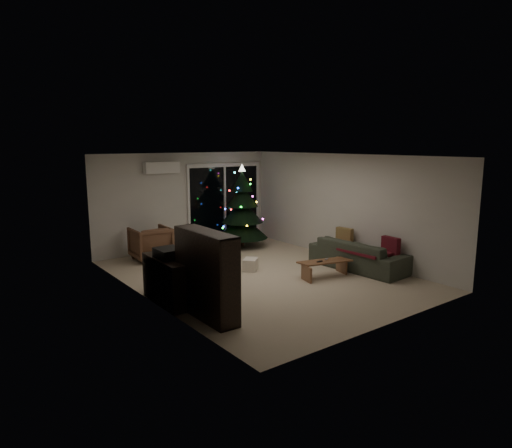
{
  "coord_description": "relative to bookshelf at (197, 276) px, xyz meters",
  "views": [
    {
      "loc": [
        -5.63,
        -7.34,
        2.77
      ],
      "look_at": [
        0.1,
        0.3,
        1.05
      ],
      "focal_mm": 32.0,
      "sensor_mm": 36.0,
      "label": 1
    }
  ],
  "objects": [
    {
      "name": "room",
      "position": [
        2.71,
        2.78,
        0.31
      ],
      "size": [
        6.5,
        7.51,
        2.6
      ],
      "color": "beige",
      "rests_on": "ground"
    },
    {
      "name": "bookshelf",
      "position": [
        0.0,
        0.0,
        0.0
      ],
      "size": [
        0.36,
        1.4,
        1.4
      ],
      "primitive_type": null,
      "rotation": [
        0.0,
        0.0,
        0.0
      ],
      "color": "black",
      "rests_on": "floor"
    },
    {
      "name": "media_cabinet",
      "position": [
        0.0,
        0.96,
        -0.3
      ],
      "size": [
        0.52,
        1.29,
        0.8
      ],
      "primitive_type": "cube",
      "rotation": [
        0.0,
        0.0,
        -0.03
      ],
      "color": "black",
      "rests_on": "floor"
    },
    {
      "name": "stereo",
      "position": [
        0.0,
        0.96,
        0.18
      ],
      "size": [
        0.41,
        0.48,
        0.17
      ],
      "primitive_type": "cube",
      "color": "black",
      "rests_on": "media_cabinet"
    },
    {
      "name": "armchair",
      "position": [
        0.97,
        3.92,
        -0.3
      ],
      "size": [
        0.88,
        0.91,
        0.79
      ],
      "primitive_type": "imported",
      "rotation": [
        0.0,
        0.0,
        3.1
      ],
      "color": "brown",
      "rests_on": "floor"
    },
    {
      "name": "ottoman",
      "position": [
        1.61,
        2.17,
        -0.47
      ],
      "size": [
        0.65,
        0.65,
        0.47
      ],
      "primitive_type": "cube",
      "rotation": [
        0.0,
        0.0,
        -0.3
      ],
      "color": "beige",
      "rests_on": "floor"
    },
    {
      "name": "cardboard_box_a",
      "position": [
        0.85,
        1.34,
        -0.55
      ],
      "size": [
        0.51,
        0.44,
        0.31
      ],
      "primitive_type": "cube",
      "rotation": [
        0.0,
        0.0,
        -0.3
      ],
      "color": "beige",
      "rests_on": "floor"
    },
    {
      "name": "cardboard_box_b",
      "position": [
        2.32,
        1.74,
        -0.57
      ],
      "size": [
        0.46,
        0.46,
        0.26
      ],
      "primitive_type": "cube",
      "rotation": [
        0.0,
        0.0,
        0.73
      ],
      "color": "beige",
      "rests_on": "floor"
    },
    {
      "name": "side_table",
      "position": [
        2.11,
        3.42,
        -0.45
      ],
      "size": [
        0.53,
        0.53,
        0.5
      ],
      "primitive_type": "cylinder",
      "rotation": [
        0.0,
        0.0,
        0.4
      ],
      "color": "black",
      "rests_on": "floor"
    },
    {
      "name": "floor_lamp",
      "position": [
        1.22,
        4.67,
        0.14
      ],
      "size": [
        0.27,
        0.27,
        1.68
      ],
      "primitive_type": "cylinder",
      "color": "black",
      "rests_on": "floor"
    },
    {
      "name": "sofa",
      "position": [
        4.3,
        0.41,
        -0.38
      ],
      "size": [
        0.98,
        2.25,
        0.64
      ],
      "primitive_type": "imported",
      "rotation": [
        0.0,
        0.0,
        1.62
      ],
      "color": "#424D3B",
      "rests_on": "floor"
    },
    {
      "name": "sofa_throw",
      "position": [
        4.2,
        0.41,
        -0.24
      ],
      "size": [
        0.69,
        1.59,
        0.05
      ],
      "primitive_type": "cube",
      "color": "maroon",
      "rests_on": "sofa"
    },
    {
      "name": "cushion_a",
      "position": [
        4.55,
        1.06,
        -0.12
      ],
      "size": [
        0.16,
        0.43,
        0.42
      ],
      "primitive_type": "cube",
      "rotation": [
        0.0,
        0.0,
        0.09
      ],
      "color": "olive",
      "rests_on": "sofa"
    },
    {
      "name": "cushion_b",
      "position": [
        4.55,
        -0.24,
        -0.12
      ],
      "size": [
        0.16,
        0.43,
        0.42
      ],
      "primitive_type": "cube",
      "rotation": [
        0.0,
        0.0,
        -0.07
      ],
      "color": "maroon",
      "rests_on": "sofa"
    },
    {
      "name": "coffee_table",
      "position": [
        3.26,
        0.42,
        -0.53
      ],
      "size": [
        1.15,
        0.63,
        0.34
      ],
      "primitive_type": null,
      "rotation": [
        0.0,
        0.0,
        -0.25
      ],
      "color": "brown",
      "rests_on": "floor"
    },
    {
      "name": "remote_a",
      "position": [
        3.11,
        0.42,
        -0.35
      ],
      "size": [
        0.14,
        0.04,
        0.02
      ],
      "primitive_type": "cube",
      "color": "black",
      "rests_on": "coffee_table"
    },
    {
      "name": "remote_b",
      "position": [
        3.36,
        0.47,
        -0.35
      ],
      "size": [
        0.13,
        0.08,
        0.02
      ],
      "primitive_type": "cube",
      "rotation": [
        0.0,
        0.0,
        0.35
      ],
      "color": "slate",
      "rests_on": "coffee_table"
    },
    {
      "name": "christmas_tree",
      "position": [
        3.51,
        3.75,
        0.4
      ],
      "size": [
        1.71,
        1.71,
        2.2
      ],
      "primitive_type": "cone",
      "rotation": [
        0.0,
        0.0,
        -0.3
      ],
      "color": "black",
      "rests_on": "floor"
    }
  ]
}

